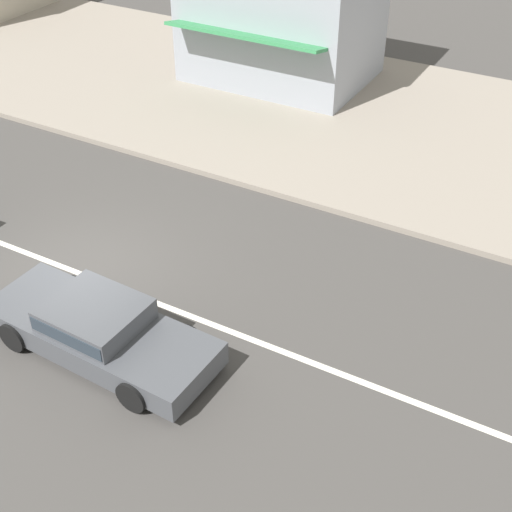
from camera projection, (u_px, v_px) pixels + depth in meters
ground_plane at (81, 274)px, 15.21m from camera, size 160.00×160.00×0.00m
lane_centre_stripe at (81, 274)px, 15.21m from camera, size 50.40×0.14×0.01m
kerb_strip at (290, 103)px, 22.07m from camera, size 68.00×10.00×0.15m
sedan_dark_grey_2 at (98, 328)px, 13.03m from camera, size 4.72×1.93×1.06m
shopfront_corner_warung at (282, 5)px, 22.32m from camera, size 5.74×4.95×4.59m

